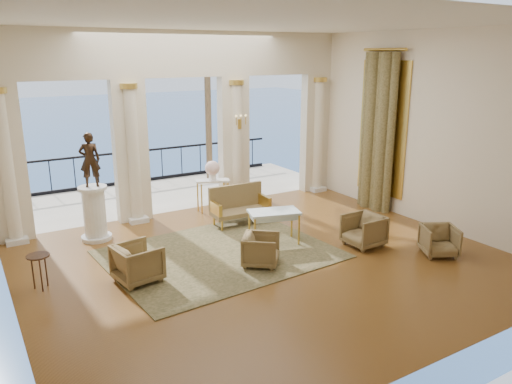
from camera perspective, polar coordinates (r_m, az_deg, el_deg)
floor at (r=9.96m, az=1.22°, el=-7.89°), size 9.00×9.00×0.00m
room_walls at (r=8.28m, az=5.53°, el=7.97°), size 9.00×9.00×9.00m
arcade at (r=12.60m, az=-8.20°, el=9.13°), size 9.00×0.56×4.50m
terrace at (r=14.91m, az=-10.83°, el=-0.32°), size 10.00×3.60×0.10m
balustrade at (r=16.27m, az=-12.92°, el=2.56°), size 9.00×0.06×1.03m
palm_tree at (r=15.88m, az=-5.67°, el=15.97°), size 2.00×2.00×4.50m
sea at (r=68.60m, az=-26.96°, el=5.56°), size 160.00×160.00×0.00m
curtain at (r=13.15m, az=13.68°, el=6.64°), size 0.33×1.40×4.09m
window_frame at (r=13.27m, az=14.28°, el=7.03°), size 0.04×1.60×3.40m
wall_sconce at (r=12.98m, az=-1.85°, el=7.88°), size 0.30×0.11×0.33m
rug at (r=10.29m, az=-4.12°, el=-7.08°), size 4.58×3.68×0.02m
armchair_a at (r=9.66m, az=0.57°, el=-6.47°), size 0.90×0.90×0.68m
armchair_b at (r=10.78m, az=20.24°, el=-5.08°), size 0.87×0.86×0.68m
armchair_c at (r=10.83m, az=12.22°, el=-4.15°), size 0.69×0.74×0.75m
armchair_d at (r=9.23m, az=-13.38°, el=-7.70°), size 0.80×0.84×0.77m
settee at (r=11.96m, az=-1.99°, el=-1.48°), size 1.42×0.65×0.92m
game_table at (r=10.63m, az=2.07°, el=-2.57°), size 1.19×0.86×0.73m
pedestal at (r=11.44m, az=-17.96°, el=-2.43°), size 0.66×0.66×1.21m
statue at (r=11.14m, az=-18.48°, el=3.52°), size 0.48×0.37×1.17m
console_table at (r=12.95m, az=-4.97°, el=0.80°), size 0.92×0.62×0.81m
urn at (r=12.85m, az=-5.01°, el=2.63°), size 0.38×0.38×0.50m
side_table at (r=9.41m, az=-23.61°, el=-7.13°), size 0.39×0.39×0.63m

